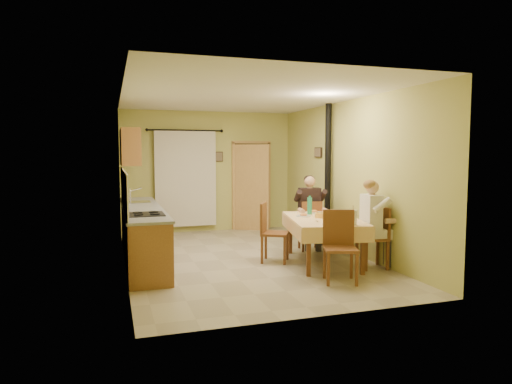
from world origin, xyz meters
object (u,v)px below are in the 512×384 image
object	(u,v)px
dining_table	(323,241)
chair_right	(373,250)
chair_far	(310,235)
stove_flue	(327,194)
chair_left	(274,245)
man_right	(373,213)
chair_near	(340,262)
man_far	(310,204)

from	to	relation	value
dining_table	chair_right	world-z (taller)	chair_right
chair_far	stove_flue	distance (m)	0.96
chair_right	chair_left	size ratio (longest dim) A/B	0.98
man_right	chair_near	bearing A→B (deg)	129.94
chair_near	chair_right	world-z (taller)	chair_near
dining_table	man_far	bearing A→B (deg)	90.12
chair_far	chair_near	distance (m)	2.15
chair_left	man_right	xyz separation A→B (m)	(1.35, -0.88, 0.59)
chair_right	chair_left	distance (m)	1.62
chair_far	chair_right	xyz separation A→B (m)	(0.40, -1.54, 0.00)
chair_right	man_right	world-z (taller)	man_right
dining_table	man_far	xyz separation A→B (m)	(0.22, 1.02, 0.50)
chair_near	stove_flue	bearing A→B (deg)	-93.86
dining_table	chair_near	xyz separation A→B (m)	(-0.27, -1.09, -0.09)
dining_table	chair_right	bearing A→B (deg)	-28.55
chair_right	chair_left	bearing A→B (deg)	64.44
stove_flue	man_right	bearing A→B (deg)	-94.17
man_right	stove_flue	xyz separation A→B (m)	(0.14, 1.87, 0.15)
man_right	chair_left	bearing A→B (deg)	64.23
chair_far	man_right	world-z (taller)	man_right
chair_far	stove_flue	bearing A→B (deg)	41.98
dining_table	man_far	distance (m)	1.16
chair_far	man_far	distance (m)	0.59
chair_far	man_far	xyz separation A→B (m)	(0.00, 0.01, 0.59)
man_far	stove_flue	world-z (taller)	stove_flue
dining_table	chair_right	xyz separation A→B (m)	(0.62, -0.53, -0.09)
chair_near	chair_right	distance (m)	1.04
dining_table	chair_left	size ratio (longest dim) A/B	2.03
chair_far	man_far	bearing A→B (deg)	90.00
dining_table	chair_near	size ratio (longest dim) A/B	2.00
man_far	stove_flue	bearing A→B (deg)	41.10
chair_left	stove_flue	distance (m)	1.93
chair_left	stove_flue	xyz separation A→B (m)	(1.49, 0.99, 0.73)
man_right	stove_flue	world-z (taller)	stove_flue
chair_left	man_far	distance (m)	1.31
dining_table	man_right	size ratio (longest dim) A/B	1.46
chair_right	man_right	bearing A→B (deg)	90.00
chair_far	chair_near	size ratio (longest dim) A/B	0.92
chair_far	man_right	xyz separation A→B (m)	(0.39, -1.54, 0.59)
chair_left	man_far	bearing A→B (deg)	153.64
chair_near	man_far	world-z (taller)	man_far
stove_flue	chair_right	bearing A→B (deg)	-93.74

